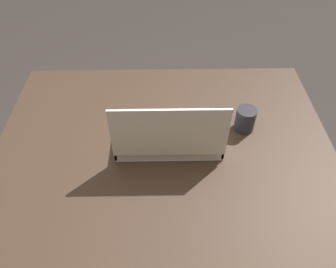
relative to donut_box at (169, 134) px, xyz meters
name	(u,v)px	position (x,y,z in m)	size (l,w,h in m)	color
ground_plane	(165,235)	(0.02, 0.00, -0.75)	(8.00, 8.00, 0.00)	#2D2826
dining_table	(164,158)	(0.02, 0.00, -0.13)	(1.22, 0.94, 0.70)	#38281E
donut_box	(169,134)	(0.00, 0.00, 0.00)	(0.38, 0.24, 0.24)	white
coffee_mug	(245,119)	(-0.28, -0.08, 0.00)	(0.07, 0.07, 0.09)	#232328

